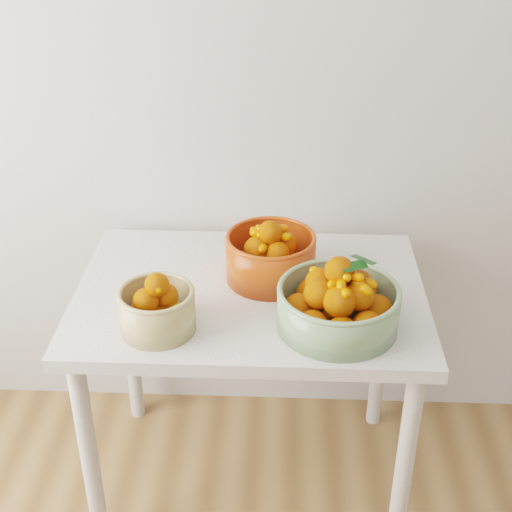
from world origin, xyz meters
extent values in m
cube|color=beige|center=(0.00, 2.00, 1.35)|extent=(4.00, 0.04, 2.70)
cube|color=silver|center=(-0.21, 1.60, 0.73)|extent=(1.00, 0.70, 0.04)
cylinder|color=silver|center=(-0.65, 1.31, 0.35)|extent=(0.05, 0.05, 0.71)
cylinder|color=silver|center=(0.23, 1.31, 0.35)|extent=(0.05, 0.05, 0.71)
cylinder|color=silver|center=(-0.65, 1.89, 0.35)|extent=(0.05, 0.05, 0.71)
cylinder|color=silver|center=(0.23, 1.89, 0.35)|extent=(0.05, 0.05, 0.71)
cylinder|color=tan|center=(-0.44, 1.40, 0.81)|extent=(0.24, 0.24, 0.11)
torus|color=tan|center=(-0.44, 1.40, 0.86)|extent=(0.24, 0.24, 0.01)
sphere|color=#D1660C|center=(-0.39, 1.40, 0.80)|extent=(0.07, 0.07, 0.07)
sphere|color=#D1660C|center=(-0.44, 1.45, 0.80)|extent=(0.06, 0.06, 0.06)
sphere|color=#D94900|center=(-0.49, 1.40, 0.80)|extent=(0.06, 0.06, 0.06)
sphere|color=#D94900|center=(-0.44, 1.35, 0.80)|extent=(0.06, 0.06, 0.06)
sphere|color=#D94900|center=(-0.44, 1.40, 0.80)|extent=(0.06, 0.06, 0.06)
sphere|color=#D94900|center=(-0.42, 1.41, 0.85)|extent=(0.06, 0.06, 0.06)
sphere|color=#D94900|center=(-0.47, 1.38, 0.85)|extent=(0.07, 0.07, 0.07)
sphere|color=#D94900|center=(-0.44, 1.39, 0.89)|extent=(0.06, 0.06, 0.06)
ellipsoid|color=#F56002|center=(-0.44, 1.40, 0.89)|extent=(0.04, 0.03, 0.04)
ellipsoid|color=#F56002|center=(-0.43, 1.37, 0.89)|extent=(0.04, 0.04, 0.04)
cylinder|color=gray|center=(0.03, 1.43, 0.81)|extent=(0.42, 0.42, 0.11)
torus|color=gray|center=(0.03, 1.43, 0.86)|extent=(0.42, 0.42, 0.02)
sphere|color=#D94900|center=(0.13, 1.43, 0.80)|extent=(0.08, 0.08, 0.08)
sphere|color=#D94900|center=(0.10, 1.51, 0.80)|extent=(0.09, 0.09, 0.09)
sphere|color=#D94900|center=(0.02, 1.53, 0.80)|extent=(0.08, 0.08, 0.08)
sphere|color=#D94900|center=(-0.04, 1.50, 0.80)|extent=(0.08, 0.08, 0.08)
sphere|color=#D94900|center=(-0.07, 1.43, 0.80)|extent=(0.08, 0.08, 0.08)
sphere|color=#D94900|center=(-0.04, 1.35, 0.80)|extent=(0.08, 0.08, 0.08)
sphere|color=#D94900|center=(0.03, 1.33, 0.80)|extent=(0.08, 0.08, 0.08)
sphere|color=#D94900|center=(0.10, 1.35, 0.80)|extent=(0.08, 0.08, 0.08)
sphere|color=#D94900|center=(0.03, 1.43, 0.80)|extent=(0.08, 0.08, 0.08)
sphere|color=#D94900|center=(0.08, 1.46, 0.87)|extent=(0.08, 0.08, 0.08)
sphere|color=#D94900|center=(0.03, 1.49, 0.87)|extent=(0.08, 0.08, 0.08)
sphere|color=#D94900|center=(-0.02, 1.46, 0.87)|extent=(0.08, 0.08, 0.08)
sphere|color=#D94900|center=(-0.02, 1.41, 0.87)|extent=(0.08, 0.08, 0.08)
sphere|color=#D94900|center=(0.02, 1.37, 0.87)|extent=(0.08, 0.08, 0.08)
sphere|color=#D94900|center=(0.08, 1.40, 0.87)|extent=(0.08, 0.08, 0.08)
sphere|color=#D94900|center=(0.03, 1.43, 0.92)|extent=(0.08, 0.08, 0.08)
ellipsoid|color=#F56002|center=(0.04, 1.36, 0.90)|extent=(0.03, 0.05, 0.04)
ellipsoid|color=#F56002|center=(0.02, 1.42, 0.89)|extent=(0.04, 0.05, 0.03)
ellipsoid|color=#F56002|center=(0.10, 1.42, 0.89)|extent=(0.05, 0.04, 0.04)
ellipsoid|color=#F56002|center=(0.03, 1.42, 0.92)|extent=(0.04, 0.05, 0.04)
ellipsoid|color=#F56002|center=(-0.03, 1.47, 0.89)|extent=(0.05, 0.04, 0.04)
ellipsoid|color=#F56002|center=(0.03, 1.42, 0.91)|extent=(0.04, 0.05, 0.03)
ellipsoid|color=#F56002|center=(0.04, 1.40, 0.92)|extent=(0.05, 0.05, 0.04)
ellipsoid|color=#F56002|center=(0.03, 1.38, 0.91)|extent=(0.03, 0.04, 0.04)
ellipsoid|color=#F56002|center=(0.03, 1.43, 0.92)|extent=(0.05, 0.04, 0.03)
ellipsoid|color=#F56002|center=(0.03, 1.43, 0.91)|extent=(0.05, 0.04, 0.04)
ellipsoid|color=#F56002|center=(0.07, 1.41, 0.92)|extent=(0.05, 0.05, 0.04)
ellipsoid|color=#F56002|center=(0.09, 1.38, 0.90)|extent=(0.05, 0.05, 0.04)
ellipsoid|color=#F56002|center=(0.01, 1.39, 0.90)|extent=(0.05, 0.05, 0.04)
ellipsoid|color=#F56002|center=(0.07, 1.41, 0.90)|extent=(0.05, 0.05, 0.04)
ellipsoid|color=#F56002|center=(0.02, 1.45, 0.93)|extent=(0.04, 0.05, 0.03)
cylinder|color=red|center=(-0.15, 1.66, 0.82)|extent=(0.28, 0.28, 0.13)
torus|color=red|center=(-0.15, 1.66, 0.88)|extent=(0.28, 0.28, 0.01)
sphere|color=#D1660C|center=(-0.08, 1.66, 0.80)|extent=(0.07, 0.07, 0.07)
sphere|color=#D1660C|center=(-0.12, 1.73, 0.80)|extent=(0.07, 0.07, 0.07)
sphere|color=#D94900|center=(-0.20, 1.73, 0.80)|extent=(0.07, 0.07, 0.07)
sphere|color=#D94900|center=(-0.23, 1.66, 0.80)|extent=(0.07, 0.07, 0.07)
sphere|color=#D94900|center=(-0.19, 1.60, 0.80)|extent=(0.07, 0.07, 0.07)
sphere|color=#D94900|center=(-0.12, 1.60, 0.80)|extent=(0.07, 0.07, 0.07)
sphere|color=#D94900|center=(-0.15, 1.66, 0.80)|extent=(0.07, 0.07, 0.07)
sphere|color=#D94900|center=(-0.12, 1.69, 0.86)|extent=(0.08, 0.08, 0.08)
sphere|color=#D94900|center=(-0.18, 1.70, 0.86)|extent=(0.07, 0.07, 0.07)
sphere|color=#D94900|center=(-0.19, 1.65, 0.86)|extent=(0.08, 0.08, 0.08)
sphere|color=#D94900|center=(-0.13, 1.63, 0.86)|extent=(0.07, 0.07, 0.07)
sphere|color=#D94900|center=(-0.16, 1.66, 0.90)|extent=(0.07, 0.07, 0.07)
ellipsoid|color=#F56002|center=(-0.17, 1.66, 0.88)|extent=(0.04, 0.03, 0.03)
ellipsoid|color=#F56002|center=(-0.16, 1.66, 0.88)|extent=(0.04, 0.04, 0.03)
ellipsoid|color=#F56002|center=(-0.18, 1.69, 0.88)|extent=(0.04, 0.04, 0.03)
ellipsoid|color=#F56002|center=(-0.20, 1.69, 0.89)|extent=(0.05, 0.04, 0.03)
ellipsoid|color=#F56002|center=(-0.18, 1.62, 0.87)|extent=(0.04, 0.04, 0.03)
ellipsoid|color=#F56002|center=(-0.20, 1.68, 0.89)|extent=(0.04, 0.04, 0.03)
ellipsoid|color=#F56002|center=(-0.18, 1.65, 0.90)|extent=(0.04, 0.04, 0.03)
ellipsoid|color=#F56002|center=(-0.11, 1.65, 0.89)|extent=(0.04, 0.04, 0.03)
ellipsoid|color=#F56002|center=(-0.17, 1.67, 0.87)|extent=(0.04, 0.03, 0.04)
ellipsoid|color=#F56002|center=(-0.12, 1.68, 0.91)|extent=(0.04, 0.04, 0.03)
ellipsoid|color=#F56002|center=(-0.19, 1.69, 0.90)|extent=(0.05, 0.04, 0.04)
ellipsoid|color=#F56002|center=(-0.17, 1.66, 0.89)|extent=(0.04, 0.04, 0.03)
ellipsoid|color=#F56002|center=(-0.12, 1.69, 0.88)|extent=(0.05, 0.04, 0.03)
camera|label=1|loc=(-0.12, -0.12, 1.85)|focal=50.00mm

